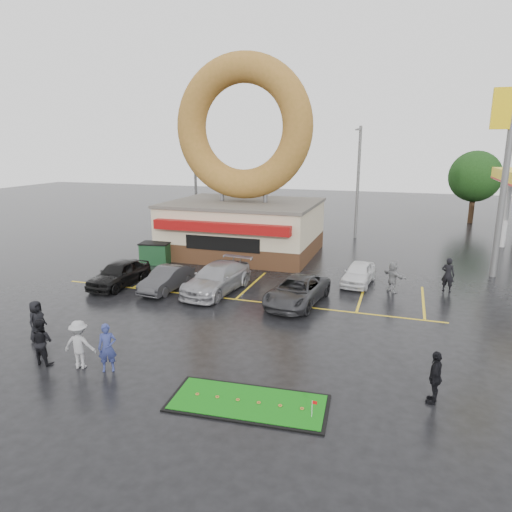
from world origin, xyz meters
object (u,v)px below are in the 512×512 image
(donut_shop, at_px, (243,191))
(person_cameraman, at_px, (435,377))
(streetlight_left, at_px, (195,177))
(car_white, at_px, (359,273))
(car_silver, at_px, (217,278))
(putting_green, at_px, (248,403))
(shell_sign, at_px, (509,148))
(car_black, at_px, (119,274))
(dumpster, at_px, (156,253))
(car_dgrey, at_px, (167,279))
(streetlight_mid, at_px, (358,180))
(car_grey, at_px, (297,291))
(person_blue, at_px, (107,348))

(donut_shop, relative_size, person_cameraman, 8.09)
(streetlight_left, height_order, car_white, streetlight_left)
(car_silver, bearing_deg, putting_green, -54.99)
(shell_sign, bearing_deg, car_white, -151.59)
(streetlight_left, xyz_separation_m, car_black, (3.14, -16.42, -4.07))
(shell_sign, bearing_deg, dumpster, -170.25)
(putting_green, bearing_deg, car_white, 82.01)
(car_dgrey, xyz_separation_m, putting_green, (7.74, -9.03, -0.58))
(putting_green, bearing_deg, car_silver, 117.84)
(car_silver, height_order, putting_green, car_silver)
(shell_sign, relative_size, dumpster, 5.89)
(streetlight_mid, distance_m, car_dgrey, 19.48)
(car_dgrey, bearing_deg, dumpster, 130.52)
(streetlight_left, distance_m, dumpster, 12.42)
(donut_shop, distance_m, person_cameraman, 20.74)
(car_grey, bearing_deg, streetlight_left, 136.90)
(streetlight_left, height_order, dumpster, streetlight_left)
(car_dgrey, distance_m, person_cameraman, 14.89)
(streetlight_left, height_order, car_dgrey, streetlight_left)
(donut_shop, height_order, car_grey, donut_shop)
(car_white, distance_m, dumpster, 13.11)
(car_silver, bearing_deg, donut_shop, 107.85)
(car_silver, distance_m, car_grey, 4.47)
(car_silver, xyz_separation_m, dumpster, (-6.14, 4.22, -0.09))
(donut_shop, xyz_separation_m, streetlight_mid, (7.00, 7.95, 0.32))
(dumpster, xyz_separation_m, putting_green, (11.23, -13.85, -0.61))
(car_dgrey, bearing_deg, person_cameraman, -24.26)
(streetlight_left, relative_size, putting_green, 1.82)
(putting_green, bearing_deg, shell_sign, 61.91)
(car_dgrey, height_order, person_blue, person_blue)
(streetlight_left, bearing_deg, car_dgrey, -69.77)
(shell_sign, xyz_separation_m, car_silver, (-14.36, -7.75, -6.63))
(streetlight_left, height_order, streetlight_mid, same)
(car_black, height_order, person_blue, person_blue)
(dumpster, bearing_deg, car_white, -10.97)
(car_silver, bearing_deg, car_dgrey, -160.20)
(donut_shop, distance_m, car_white, 10.66)
(car_white, relative_size, person_cameraman, 2.17)
(shell_sign, relative_size, car_grey, 2.25)
(donut_shop, relative_size, car_silver, 2.64)
(person_cameraman, bearing_deg, car_silver, -114.93)
(car_black, height_order, car_grey, car_black)
(car_silver, height_order, person_blue, person_blue)
(car_white, height_order, person_cameraman, person_cameraman)
(streetlight_left, height_order, car_silver, streetlight_left)
(donut_shop, bearing_deg, streetlight_left, 135.22)
(streetlight_mid, bearing_deg, person_cameraman, -78.37)
(streetlight_mid, height_order, person_blue, streetlight_mid)
(car_silver, bearing_deg, streetlight_mid, 79.36)
(car_black, xyz_separation_m, car_silver, (5.50, 0.75, 0.04))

